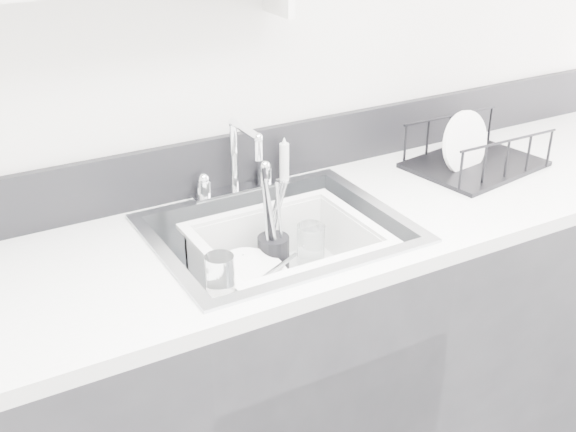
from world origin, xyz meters
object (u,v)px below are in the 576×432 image
counter_run (279,372)px  wash_tub (287,262)px  dish_rack (477,146)px  sink (279,260)px

counter_run → wash_tub: bearing=-83.6°
counter_run → wash_tub: 0.38m
counter_run → dish_rack: 0.90m
sink → dish_rack: size_ratio=1.65×
dish_rack → counter_run: bearing=176.4°
wash_tub → dish_rack: (0.72, 0.11, 0.15)m
counter_run → dish_rack: dish_rack is taller
wash_tub → dish_rack: 0.75m
wash_tub → counter_run: bearing=96.4°
sink → dish_rack: (0.73, 0.07, 0.16)m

